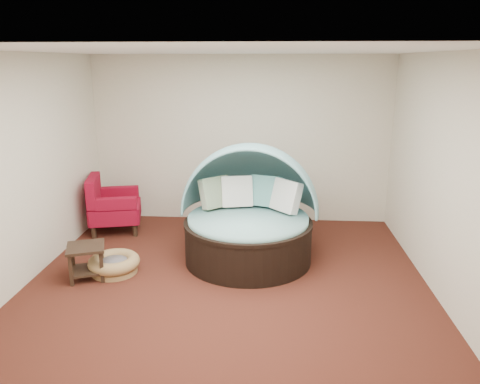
# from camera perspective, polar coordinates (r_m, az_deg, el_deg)

# --- Properties ---
(floor) EXTENTS (5.00, 5.00, 0.00)m
(floor) POSITION_cam_1_polar(r_m,az_deg,el_deg) (6.00, -1.56, -10.97)
(floor) COLOR #4C1D15
(floor) RESTS_ON ground
(wall_back) EXTENTS (5.00, 0.00, 5.00)m
(wall_back) POSITION_cam_1_polar(r_m,az_deg,el_deg) (7.96, 0.12, 6.36)
(wall_back) COLOR beige
(wall_back) RESTS_ON floor
(wall_front) EXTENTS (5.00, 0.00, 5.00)m
(wall_front) POSITION_cam_1_polar(r_m,az_deg,el_deg) (3.16, -6.18, -8.54)
(wall_front) COLOR beige
(wall_front) RESTS_ON floor
(wall_left) EXTENTS (0.00, 5.00, 5.00)m
(wall_left) POSITION_cam_1_polar(r_m,az_deg,el_deg) (6.27, -25.05, 2.32)
(wall_left) COLOR beige
(wall_left) RESTS_ON floor
(wall_right) EXTENTS (0.00, 5.00, 5.00)m
(wall_right) POSITION_cam_1_polar(r_m,az_deg,el_deg) (5.83, 23.62, 1.56)
(wall_right) COLOR beige
(wall_right) RESTS_ON floor
(ceiling) EXTENTS (5.00, 5.00, 0.00)m
(ceiling) POSITION_cam_1_polar(r_m,az_deg,el_deg) (5.36, -1.79, 16.85)
(ceiling) COLOR white
(ceiling) RESTS_ON wall_back
(canopy_daybed) EXTENTS (1.95, 1.84, 1.62)m
(canopy_daybed) POSITION_cam_1_polar(r_m,az_deg,el_deg) (6.46, 1.10, -1.82)
(canopy_daybed) COLOR black
(canopy_daybed) RESTS_ON floor
(pet_basket) EXTENTS (0.84, 0.84, 0.23)m
(pet_basket) POSITION_cam_1_polar(r_m,az_deg,el_deg) (6.42, -15.09, -8.46)
(pet_basket) COLOR olive
(pet_basket) RESTS_ON floor
(red_armchair) EXTENTS (0.95, 0.95, 0.93)m
(red_armchair) POSITION_cam_1_polar(r_m,az_deg,el_deg) (7.86, -15.43, -1.63)
(red_armchair) COLOR black
(red_armchair) RESTS_ON floor
(side_table) EXTENTS (0.58, 0.58, 0.44)m
(side_table) POSITION_cam_1_polar(r_m,az_deg,el_deg) (6.31, -18.22, -7.57)
(side_table) COLOR black
(side_table) RESTS_ON floor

